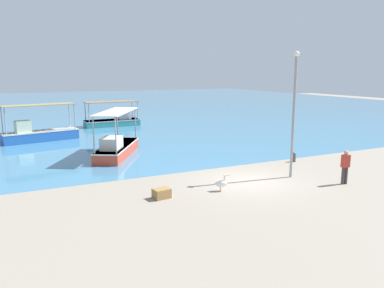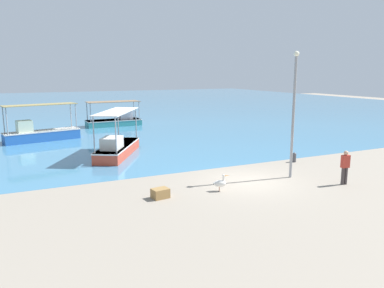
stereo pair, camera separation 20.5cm
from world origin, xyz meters
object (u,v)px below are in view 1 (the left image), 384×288
object	(u,v)px
fishing_boat_near_right	(117,147)
fisherman_standing	(345,166)
lamp_post	(294,109)
fishing_boat_near_left	(39,133)
mooring_bollard	(294,157)
fishing_boat_outer	(114,120)
cargo_crate	(162,193)
pelican	(221,183)

from	to	relation	value
fishing_boat_near_right	fisherman_standing	distance (m)	13.90
fisherman_standing	lamp_post	bearing A→B (deg)	126.21
fishing_boat_near_left	fishing_boat_near_right	xyz separation A→B (m)	(4.22, -7.99, -0.04)
mooring_bollard	fisherman_standing	world-z (taller)	fisherman_standing
mooring_bollard	fisherman_standing	distance (m)	4.82
fishing_boat_near_left	mooring_bollard	world-z (taller)	fishing_boat_near_left
fishing_boat_outer	fisherman_standing	size ratio (longest dim) A/B	3.26
lamp_post	cargo_crate	distance (m)	8.06
fishing_boat_near_right	mooring_bollard	bearing A→B (deg)	-33.58
pelican	fisherman_standing	distance (m)	6.27
fisherman_standing	fishing_boat_near_right	bearing A→B (deg)	127.93
lamp_post	fisherman_standing	size ratio (longest dim) A/B	3.81
fishing_boat_outer	fishing_boat_near_right	bearing A→B (deg)	-103.31
mooring_bollard	fishing_boat_near_right	bearing A→B (deg)	146.42
lamp_post	mooring_bollard	world-z (taller)	lamp_post
fishing_boat_outer	cargo_crate	xyz separation A→B (m)	(-3.65, -23.07, -0.40)
mooring_bollard	cargo_crate	distance (m)	10.15
fishing_boat_near_left	pelican	world-z (taller)	fishing_boat_near_left
fishing_boat_near_right	pelican	size ratio (longest dim) A/B	7.29
fishing_boat_near_right	fishing_boat_outer	bearing A→B (deg)	76.69
fishing_boat_near_right	lamp_post	world-z (taller)	lamp_post
pelican	mooring_bollard	bearing A→B (deg)	23.86
fishing_boat_outer	fisherman_standing	distance (m)	25.51
fishing_boat_near_left	fishing_boat_outer	distance (m)	9.65
fishing_boat_outer	lamp_post	world-z (taller)	lamp_post
fisherman_standing	mooring_bollard	bearing A→B (deg)	79.45
fishing_boat_near_left	lamp_post	xyz separation A→B (m)	(11.21, -16.82, 2.92)
fishing_boat_outer	fisherman_standing	xyz separation A→B (m)	(5.23, -24.97, 0.30)
fishing_boat_outer	fishing_boat_near_right	xyz separation A→B (m)	(-3.32, -14.01, 0.02)
fishing_boat_near_left	cargo_crate	world-z (taller)	fishing_boat_near_left
fishing_boat_near_left	fisherman_standing	bearing A→B (deg)	-56.03
fishing_boat_outer	pelican	world-z (taller)	fishing_boat_outer
fishing_boat_near_left	cargo_crate	distance (m)	17.49
fishing_boat_near_left	fisherman_standing	size ratio (longest dim) A/B	3.51
pelican	cargo_crate	world-z (taller)	pelican
lamp_post	cargo_crate	size ratio (longest dim) A/B	8.99
pelican	mooring_bollard	distance (m)	7.54
pelican	fishing_boat_near_right	bearing A→B (deg)	105.16
pelican	lamp_post	world-z (taller)	lamp_post
pelican	mooring_bollard	world-z (taller)	pelican
pelican	fisherman_standing	world-z (taller)	fisherman_standing
mooring_bollard	cargo_crate	bearing A→B (deg)	-163.94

